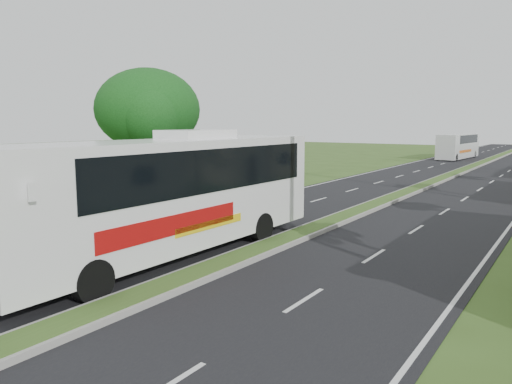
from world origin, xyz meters
The scene contains 8 objects.
ground centered at (0.00, 0.00, 0.00)m, with size 180.00×180.00×0.00m, color #3A551F.
road_asphalt centered at (0.00, 20.00, 0.01)m, with size 14.00×160.00×0.02m, color black.
median_strip centered at (0.00, 20.00, 0.10)m, with size 1.20×160.00×0.18m.
lane_edge_left centered at (-6.70, 20.00, 0.00)m, with size 0.12×160.00×0.01m, color silver.
shade_tree centered at (-12.11, 10.02, 5.03)m, with size 6.30×6.00×7.54m.
coach_bus_main centered at (-2.01, 1.18, 2.32)m, with size 2.92×13.10×4.22m.
coach_bus_far centered at (-3.77, 53.69, 1.70)m, with size 2.97×10.41×2.99m.
motorcyclist centered at (-2.00, 5.92, 0.88)m, with size 1.98×1.22×2.44m.
Camera 1 is at (9.14, -10.78, 4.50)m, focal length 35.00 mm.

